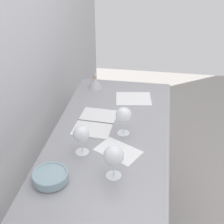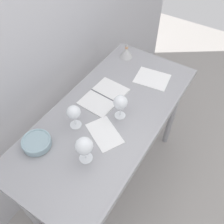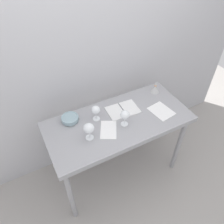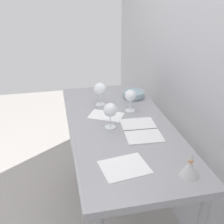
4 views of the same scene
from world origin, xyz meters
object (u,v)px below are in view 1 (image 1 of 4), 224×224
Objects in this scene: tasting_bowl at (50,177)px; tasting_sheet_upper at (118,151)px; wine_glass_near_center at (124,116)px; tasting_sheet_lower at (134,99)px; open_notebook at (96,122)px; wine_glass_near_left at (114,156)px; wine_glass_far_left at (81,135)px; decanter_funnel at (95,83)px.

tasting_sheet_upper is at bearing -45.34° from tasting_bowl.
wine_glass_near_center is 0.71× the size of tasting_sheet_lower.
tasting_bowl is (-0.27, 0.27, 0.03)m from tasting_sheet_upper.
wine_glass_near_center is at bearing -111.84° from open_notebook.
tasting_sheet_upper is at bearing -142.33° from open_notebook.
tasting_bowl is at bearing 171.91° from open_notebook.
wine_glass_near_left reaches higher than tasting_bowl.
tasting_sheet_lower is 0.90m from tasting_bowl.
wine_glass_far_left is 0.68× the size of tasting_sheet_lower.
wine_glass_far_left is 0.75m from decanter_funnel.
wine_glass_near_center is 0.61m from decanter_funnel.
wine_glass_near_center is at bearing 169.73° from tasting_sheet_lower.
tasting_sheet_upper is (-0.16, 0.01, -0.11)m from wine_glass_near_center.
wine_glass_far_left is at bearing 137.64° from wine_glass_near_center.
wine_glass_far_left is 0.49× the size of open_notebook.
tasting_bowl is 0.97m from decanter_funnel.
wine_glass_near_left is 1.03× the size of tasting_bowl.
wine_glass_far_left is at bearing -173.48° from decanter_funnel.
wine_glass_near_left is at bearing -163.10° from decanter_funnel.
tasting_bowl is (-0.23, 0.09, -0.08)m from wine_glass_far_left.
tasting_sheet_upper is (-0.25, -0.17, -0.00)m from open_notebook.
tasting_bowl is at bearing 147.34° from wine_glass_near_center.
wine_glass_near_center reaches higher than open_notebook.
wine_glass_far_left reaches higher than decanter_funnel.
decanter_funnel is (0.54, 0.27, -0.08)m from wine_glass_near_center.
wine_glass_near_center is 0.43m from tasting_sheet_lower.
tasting_sheet_upper is at bearing -77.63° from wine_glass_far_left.
open_notebook is 0.53m from tasting_bowl.
decanter_funnel reaches higher than tasting_sheet_lower.
tasting_bowl is 1.29× the size of decanter_funnel.
wine_glass_near_center is at bearing -153.28° from decanter_funnel.
wine_glass_near_center is at bearing -32.66° from tasting_bowl.
wine_glass_near_center is 0.22m from open_notebook.
open_notebook is at bearing 142.13° from tasting_sheet_lower.
tasting_bowl is at bearing 152.78° from tasting_sheet_lower.
wine_glass_near_left is 1.33× the size of decanter_funnel.
open_notebook is 0.30m from tasting_sheet_upper.
wine_glass_near_left is 0.30m from tasting_bowl.
tasting_bowl reaches higher than tasting_sheet_upper.
decanter_funnel is (0.46, 0.10, 0.04)m from open_notebook.
tasting_bowl is (-0.52, 0.10, 0.02)m from open_notebook.
decanter_funnel is (0.89, 0.27, -0.08)m from wine_glass_near_left.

